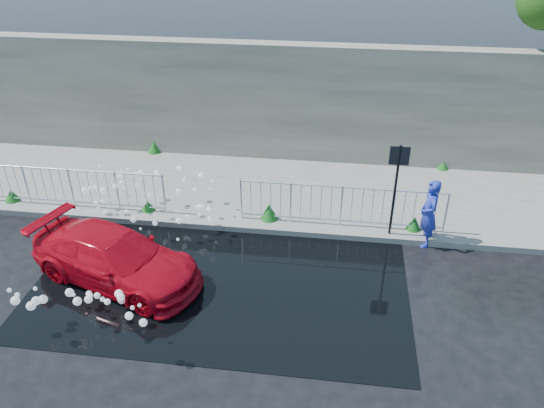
{
  "coord_description": "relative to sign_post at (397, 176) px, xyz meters",
  "views": [
    {
      "loc": [
        2.8,
        -7.96,
        7.33
      ],
      "look_at": [
        1.37,
        2.71,
        1.0
      ],
      "focal_mm": 35.0,
      "sensor_mm": 36.0,
      "label": 1
    }
  ],
  "objects": [
    {
      "name": "ground",
      "position": [
        -4.2,
        -3.1,
        -1.72
      ],
      "size": [
        90.0,
        90.0,
        0.0
      ],
      "primitive_type": "plane",
      "color": "black",
      "rests_on": "ground"
    },
    {
      "name": "pavement",
      "position": [
        -4.2,
        1.9,
        -1.65
      ],
      "size": [
        30.0,
        4.0,
        0.15
      ],
      "primitive_type": "cube",
      "color": "slate",
      "rests_on": "ground"
    },
    {
      "name": "curb",
      "position": [
        -4.2,
        -0.1,
        -1.64
      ],
      "size": [
        30.0,
        0.25,
        0.16
      ],
      "primitive_type": "cube",
      "color": "slate",
      "rests_on": "ground"
    },
    {
      "name": "retaining_wall",
      "position": [
        -4.2,
        4.1,
        0.18
      ],
      "size": [
        30.0,
        0.6,
        3.5
      ],
      "primitive_type": "cube",
      "color": "#59544B",
      "rests_on": "pavement"
    },
    {
      "name": "puddle",
      "position": [
        -3.7,
        -2.1,
        -1.72
      ],
      "size": [
        8.0,
        5.0,
        0.01
      ],
      "primitive_type": "cube",
      "color": "black",
      "rests_on": "ground"
    },
    {
      "name": "sign_post",
      "position": [
        0.0,
        0.0,
        0.0
      ],
      "size": [
        0.45,
        0.06,
        2.5
      ],
      "color": "black",
      "rests_on": "ground"
    },
    {
      "name": "railing_left",
      "position": [
        -8.2,
        0.25,
        -0.99
      ],
      "size": [
        5.05,
        0.05,
        1.1
      ],
      "color": "silver",
      "rests_on": "pavement"
    },
    {
      "name": "railing_right",
      "position": [
        -1.2,
        0.25,
        -0.99
      ],
      "size": [
        5.05,
        0.05,
        1.1
      ],
      "color": "silver",
      "rests_on": "pavement"
    },
    {
      "name": "weeds",
      "position": [
        -4.37,
        1.33,
        -1.4
      ],
      "size": [
        12.17,
        3.93,
        0.43
      ],
      "color": "#134917",
      "rests_on": "pavement"
    },
    {
      "name": "water_spray",
      "position": [
        -6.07,
        -1.85,
        -1.02
      ],
      "size": [
        3.57,
        5.66,
        1.09
      ],
      "color": "white",
      "rests_on": "ground"
    },
    {
      "name": "red_car",
      "position": [
        -5.96,
        -2.37,
        -1.15
      ],
      "size": [
        4.23,
        2.79,
        1.14
      ],
      "primitive_type": "imported",
      "rotation": [
        0.0,
        0.0,
        1.24
      ],
      "color": "#B00716",
      "rests_on": "ground"
    },
    {
      "name": "person",
      "position": [
        0.83,
        -0.1,
        -0.87
      ],
      "size": [
        0.5,
        0.68,
        1.71
      ],
      "primitive_type": "imported",
      "rotation": [
        0.0,
        0.0,
        -1.42
      ],
      "color": "#212DA5",
      "rests_on": "ground"
    }
  ]
}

